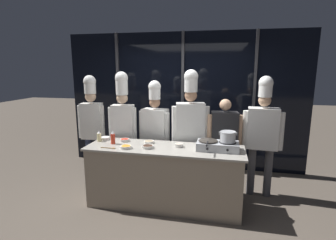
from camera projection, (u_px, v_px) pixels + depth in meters
ground_plane at (164, 204)px, 3.94m from camera, size 24.00×24.00×0.00m
window_wall_back at (183, 101)px, 5.26m from camera, size 4.79×0.09×2.70m
demo_counter at (164, 176)px, 3.85m from camera, size 2.27×0.68×0.90m
portable_stove at (218, 146)px, 3.62m from camera, size 0.57×0.32×0.12m
frying_pan at (208, 140)px, 3.63m from camera, size 0.27×0.47×0.04m
stock_pot at (228, 136)px, 3.57m from camera, size 0.24×0.21×0.15m
squeeze_bottle_chili at (113, 138)px, 3.91m from camera, size 0.06×0.06×0.20m
squeeze_bottle_oil at (99, 136)px, 4.05m from camera, size 0.07×0.07×0.16m
prep_bowl_rice at (105, 138)px, 4.15m from camera, size 0.15×0.15×0.04m
prep_bowl_chicken at (179, 145)px, 3.77m from camera, size 0.12×0.12×0.05m
prep_bowl_soy_glaze at (148, 146)px, 3.72m from camera, size 0.17×0.17×0.04m
prep_bowl_chili_flakes at (125, 140)px, 4.06m from camera, size 0.15×0.15×0.04m
prep_bowl_carrots at (126, 147)px, 3.70m from camera, size 0.16×0.16×0.04m
prep_bowl_mushrooms at (149, 142)px, 3.96m from camera, size 0.15×0.15×0.04m
serving_spoon_slotted at (111, 148)px, 3.70m from camera, size 0.23×0.05×0.02m
chef_head at (92, 118)px, 4.59m from camera, size 0.48×0.22×1.89m
chef_sous at (123, 119)px, 4.39m from camera, size 0.48×0.22×1.96m
chef_line at (155, 127)px, 4.35m from camera, size 0.54×0.29×1.82m
chef_pastry at (190, 123)px, 4.16m from camera, size 0.58×0.31×1.99m
person_guest at (224, 138)px, 4.11m from camera, size 0.53×0.26×1.55m
chef_apprentice at (263, 129)px, 4.03m from camera, size 0.60×0.28×1.90m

